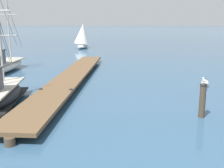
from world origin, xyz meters
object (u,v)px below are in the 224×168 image
at_px(fishing_boat_0, 0,65).
at_px(mooring_piling, 202,100).
at_px(mooring_buoy, 205,83).
at_px(perched_seagull, 204,80).
at_px(distant_sailboat, 82,36).

relative_size(fishing_boat_0, mooring_piling, 5.65).
bearing_deg(mooring_buoy, mooring_piling, -110.28).
distance_m(perched_seagull, mooring_buoy, 5.87).
bearing_deg(mooring_buoy, perched_seagull, -110.26).
bearing_deg(fishing_boat_0, distant_sailboat, 75.95).
distance_m(fishing_boat_0, mooring_piling, 16.02).
bearing_deg(fishing_boat_0, mooring_buoy, -19.41).
xyz_separation_m(mooring_piling, perched_seagull, (-0.00, -0.01, 0.83)).
xyz_separation_m(fishing_boat_0, perched_seagull, (12.23, -10.36, 1.00)).
height_order(fishing_boat_0, perched_seagull, fishing_boat_0).
distance_m(mooring_piling, perched_seagull, 0.83).
height_order(fishing_boat_0, distant_sailboat, fishing_boat_0).
xyz_separation_m(perched_seagull, mooring_buoy, (1.98, 5.35, -1.36)).
height_order(mooring_piling, mooring_buoy, mooring_piling).
relative_size(perched_seagull, distant_sailboat, 0.09).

